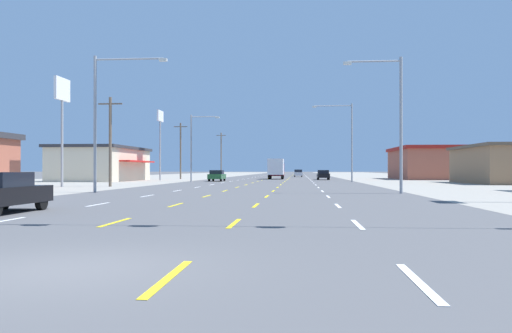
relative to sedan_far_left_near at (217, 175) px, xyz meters
name	(u,v)px	position (x,y,z in m)	size (l,w,h in m)	color
ground_plane	(274,180)	(7.22, 5.74, -0.76)	(572.00, 572.00, 0.00)	#4C4C4F
lot_apron_left	(104,180)	(-17.53, 5.74, -0.75)	(28.00, 440.00, 0.01)	gray
lot_apron_right	(453,181)	(31.97, 5.74, -0.75)	(28.00, 440.00, 0.01)	gray
lane_markings	(282,177)	(7.22, 44.24, -0.75)	(10.64, 227.60, 0.01)	white
signal_span_wire	(169,30)	(7.22, -53.91, 4.69)	(27.55, 0.52, 8.98)	brown
sedan_far_left_near	(217,175)	(0.00, 0.00, 0.00)	(1.80, 4.50, 1.46)	#235B2D
sedan_far_right_mid	(323,175)	(14.41, 10.79, 0.00)	(1.80, 4.50, 1.46)	black
box_truck_center_turn_midfar	(276,168)	(7.12, 15.56, 1.08)	(2.40, 7.20, 3.23)	maroon
hatchback_inner_right_far	(298,173)	(10.63, 41.52, 0.03)	(1.72, 3.90, 1.54)	silver
sedan_inner_right_farther	(298,173)	(10.61, 66.96, 0.00)	(1.80, 4.50, 1.46)	#4C196B
storefront_left_row_1	(102,164)	(-16.26, 1.69, 1.60)	(10.50, 16.76, 4.67)	beige
storefront_right_row_1	(505,164)	(33.59, -8.13, 1.40)	(8.69, 14.54, 4.26)	#8C6B4C
storefront_right_row_2	(439,163)	(33.06, 17.38, 1.82)	(13.78, 17.54, 5.12)	#A35642
pole_sign_left_row_1	(62,101)	(-10.02, -23.74, 6.82)	(0.24, 2.73, 9.64)	gray
pole_sign_left_row_2	(160,126)	(-8.96, 4.84, 7.01)	(0.24, 2.74, 9.96)	gray
streetlight_left_row_0	(104,111)	(-2.34, -33.93, 4.73)	(5.05, 0.26, 9.24)	gray
streetlight_right_row_0	(395,114)	(16.98, -33.93, 4.36)	(3.78, 0.26, 8.81)	gray
streetlight_left_row_1	(194,143)	(-2.53, -2.50, 4.21)	(3.74, 0.26, 8.53)	gray
streetlight_right_row_1	(347,136)	(16.81, -2.50, 5.00)	(5.02, 0.26, 9.76)	gray
utility_pole_left_row_0	(110,140)	(-6.19, -22.29, 3.48)	(2.20, 0.26, 8.09)	brown
utility_pole_left_row_1	(181,150)	(-8.36, 15.08, 3.98)	(2.20, 0.26, 9.09)	brown
utility_pole_left_row_2	(221,154)	(-6.83, 48.91, 4.38)	(2.20, 0.26, 9.88)	brown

